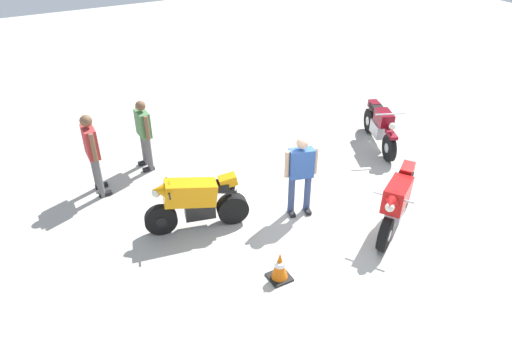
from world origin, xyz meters
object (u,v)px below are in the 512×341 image
object	(u,v)px
motorcycle_red_sportbike	(397,201)
traffic_cone	(280,266)
motorcycle_orange_sportbike	(196,201)
person_in_blue_shirt	(301,171)
person_in_green_shirt	(144,131)
person_in_red_shirt	(92,149)
motorcycle_maroon_cruiser	(380,126)

from	to	relation	value
motorcycle_red_sportbike	traffic_cone	xyz separation A→B (m)	(2.58, 0.13, -0.33)
motorcycle_red_sportbike	motorcycle_orange_sportbike	bearing A→B (deg)	-62.07
person_in_blue_shirt	traffic_cone	bearing A→B (deg)	-27.26
person_in_blue_shirt	person_in_green_shirt	distance (m)	3.74
traffic_cone	motorcycle_orange_sportbike	bearing A→B (deg)	-70.69
motorcycle_red_sportbike	person_in_green_shirt	size ratio (longest dim) A/B	1.06
person_in_red_shirt	person_in_green_shirt	bearing A→B (deg)	23.40
person_in_red_shirt	traffic_cone	size ratio (longest dim) A/B	3.37
motorcycle_orange_sportbike	person_in_blue_shirt	distance (m)	2.05
person_in_green_shirt	person_in_red_shirt	distance (m)	1.32
person_in_blue_shirt	person_in_red_shirt	distance (m)	4.19
person_in_blue_shirt	motorcycle_maroon_cruiser	bearing A→B (deg)	128.35
person_in_green_shirt	person_in_red_shirt	world-z (taller)	person_in_red_shirt
person_in_red_shirt	traffic_cone	xyz separation A→B (m)	(-2.02, 3.97, -0.78)
motorcycle_orange_sportbike	motorcycle_maroon_cruiser	distance (m)	5.26
motorcycle_maroon_cruiser	traffic_cone	distance (m)	5.31
traffic_cone	person_in_green_shirt	bearing A→B (deg)	-79.81
motorcycle_maroon_cruiser	traffic_cone	xyz separation A→B (m)	(4.52, 2.77, -0.26)
person_in_blue_shirt	person_in_red_shirt	world-z (taller)	person_in_red_shirt
motorcycle_red_sportbike	person_in_blue_shirt	world-z (taller)	person_in_blue_shirt
motorcycle_orange_sportbike	motorcycle_red_sportbike	xyz separation A→B (m)	(-3.25, 1.77, 0.00)
person_in_green_shirt	traffic_cone	distance (m)	4.61
motorcycle_maroon_cruiser	motorcycle_red_sportbike	xyz separation A→B (m)	(1.94, 2.64, 0.07)
motorcycle_orange_sportbike	traffic_cone	size ratio (longest dim) A/B	3.66
motorcycle_maroon_cruiser	motorcycle_red_sportbike	bearing A→B (deg)	-13.63
motorcycle_red_sportbike	person_in_blue_shirt	size ratio (longest dim) A/B	1.04
motorcycle_maroon_cruiser	person_in_red_shirt	bearing A→B (deg)	-77.76
motorcycle_red_sportbike	person_in_red_shirt	bearing A→B (deg)	-73.30
person_in_blue_shirt	person_in_green_shirt	bearing A→B (deg)	-130.58
traffic_cone	person_in_red_shirt	bearing A→B (deg)	-63.06
motorcycle_orange_sportbike	motorcycle_red_sportbike	size ratio (longest dim) A/B	1.12
motorcycle_red_sportbike	traffic_cone	distance (m)	2.61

